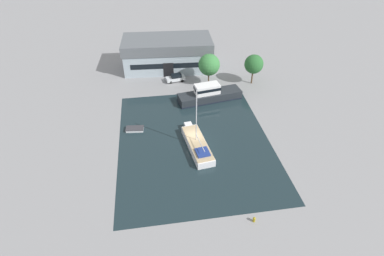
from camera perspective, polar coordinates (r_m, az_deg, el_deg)
name	(u,v)px	position (r m, az deg, el deg)	size (l,w,h in m)	color
ground_plane	(194,141)	(51.96, 0.40, -2.47)	(440.00, 440.00, 0.00)	gray
water_canal	(194,141)	(51.96, 0.40, -2.47)	(25.75, 32.27, 0.01)	#19282D
warehouse_building	(168,53)	(75.40, -4.68, 14.01)	(21.82, 11.76, 7.34)	#99A8B2
quay_tree_near_building	(209,65)	(66.62, 3.28, 11.93)	(4.71, 4.71, 7.22)	brown
quay_tree_by_water	(254,64)	(68.57, 11.70, 11.82)	(4.18, 4.18, 6.78)	brown
parked_car	(176,78)	(69.88, -3.13, 9.52)	(4.59, 2.55, 1.66)	silver
sailboat_moored	(197,144)	(50.14, 0.98, -3.14)	(4.24, 11.34, 10.83)	white
motor_cruiser	(209,94)	(62.51, 3.27, 6.44)	(13.76, 5.73, 3.61)	#23282D
small_dinghy	(135,129)	(55.17, -10.83, -0.19)	(3.35, 1.95, 0.52)	silver
mooring_bollard	(254,219)	(41.13, 11.75, -16.67)	(0.39, 0.39, 0.78)	olive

